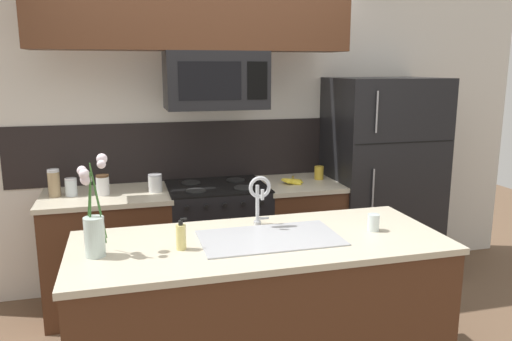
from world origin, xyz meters
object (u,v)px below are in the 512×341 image
at_px(coffee_tin, 319,173).
at_px(stove_range, 218,241).
at_px(banana_bunch, 293,181).
at_px(dish_soap_bottle, 181,237).
at_px(storage_jar_tall, 54,183).
at_px(sink_faucet, 259,194).
at_px(flower_vase, 94,223).
at_px(storage_jar_squat, 155,183).
at_px(refrigerator, 380,181).
at_px(storage_jar_medium, 71,187).
at_px(microwave, 215,80).
at_px(spare_glass, 373,222).
at_px(storage_jar_short, 103,185).

bearing_deg(coffee_tin, stove_range, -176.72).
height_order(banana_bunch, dish_soap_bottle, dish_soap_bottle).
distance_m(storage_jar_tall, sink_faucet, 1.63).
relative_size(storage_jar_tall, flower_vase, 0.40).
bearing_deg(flower_vase, banana_bunch, 39.60).
bearing_deg(storage_jar_squat, banana_bunch, -1.81).
bearing_deg(flower_vase, sink_faucet, 14.25).
relative_size(refrigerator, storage_jar_medium, 13.28).
xyz_separation_m(stove_range, storage_jar_medium, (-1.07, 0.01, 0.51)).
xyz_separation_m(dish_soap_bottle, flower_vase, (-0.42, 0.02, 0.10)).
relative_size(storage_jar_tall, storage_jar_medium, 1.53).
bearing_deg(stove_range, banana_bunch, -5.64).
bearing_deg(coffee_tin, sink_faucet, -126.92).
xyz_separation_m(banana_bunch, dish_soap_bottle, (-1.03, -1.23, 0.05)).
bearing_deg(refrigerator, microwave, -178.35).
relative_size(sink_faucet, spare_glass, 3.16).
distance_m(storage_jar_short, storage_jar_squat, 0.38).
bearing_deg(spare_glass, storage_jar_tall, 145.12).
bearing_deg(microwave, storage_jar_tall, 178.14).
height_order(storage_jar_medium, banana_bunch, storage_jar_medium).
bearing_deg(dish_soap_bottle, sink_faucet, 27.69).
relative_size(microwave, banana_bunch, 3.92).
xyz_separation_m(storage_jar_short, storage_jar_squat, (0.38, -0.00, -0.01)).
bearing_deg(banana_bunch, stove_range, 174.36).
distance_m(storage_jar_tall, storage_jar_short, 0.34).
xyz_separation_m(storage_jar_tall, banana_bunch, (1.79, -0.08, -0.08)).
relative_size(refrigerator, dish_soap_bottle, 10.55).
xyz_separation_m(storage_jar_tall, flower_vase, (0.34, -1.28, 0.07)).
xyz_separation_m(stove_range, sink_faucet, (0.06, -1.03, 0.65)).
relative_size(banana_bunch, dish_soap_bottle, 1.15).
distance_m(coffee_tin, sink_faucet, 1.36).
bearing_deg(storage_jar_tall, dish_soap_bottle, -59.90).
bearing_deg(spare_glass, sink_faucet, 158.45).
bearing_deg(spare_glass, coffee_tin, 81.21).
bearing_deg(spare_glass, banana_bunch, 92.93).
bearing_deg(coffee_tin, storage_jar_tall, -179.09).
xyz_separation_m(coffee_tin, sink_faucet, (-0.81, -1.08, 0.14)).
distance_m(banana_bunch, coffee_tin, 0.29).
xyz_separation_m(refrigerator, storage_jar_tall, (-2.61, -0.00, 0.14)).
bearing_deg(storage_jar_short, storage_jar_medium, 172.12).
bearing_deg(microwave, storage_jar_short, -179.80).
bearing_deg(stove_range, spare_glass, -62.28).
xyz_separation_m(spare_glass, flower_vase, (-1.52, 0.01, 0.12)).
relative_size(storage_jar_squat, flower_vase, 0.27).
xyz_separation_m(stove_range, storage_jar_tall, (-1.18, 0.02, 0.55)).
bearing_deg(flower_vase, refrigerator, 29.47).
xyz_separation_m(stove_range, storage_jar_squat, (-0.47, -0.03, 0.51)).
bearing_deg(sink_faucet, microwave, 93.39).
bearing_deg(storage_jar_tall, banana_bunch, -2.48).
bearing_deg(spare_glass, storage_jar_squat, 132.44).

